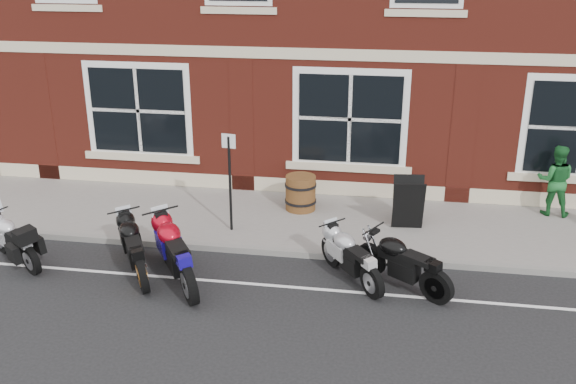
# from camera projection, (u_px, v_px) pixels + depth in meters

# --- Properties ---
(ground) EXTENTS (80.00, 80.00, 0.00)m
(ground) POSITION_uv_depth(u_px,v_px,m) (241.00, 289.00, 11.18)
(ground) COLOR black
(ground) RESTS_ON ground
(sidewalk) EXTENTS (30.00, 3.00, 0.12)m
(sidewalk) POSITION_uv_depth(u_px,v_px,m) (273.00, 219.00, 13.93)
(sidewalk) COLOR slate
(sidewalk) RESTS_ON ground
(kerb) EXTENTS (30.00, 0.16, 0.12)m
(kerb) POSITION_uv_depth(u_px,v_px,m) (258.00, 250.00, 12.47)
(kerb) COLOR slate
(kerb) RESTS_ON ground
(moto_touring_silver) EXTENTS (1.59, 1.17, 1.23)m
(moto_touring_silver) POSITION_uv_depth(u_px,v_px,m) (14.00, 237.00, 12.00)
(moto_touring_silver) COLOR black
(moto_touring_silver) RESTS_ON ground
(moto_sport_red) EXTENTS (1.38, 2.04, 1.05)m
(moto_sport_red) POSITION_uv_depth(u_px,v_px,m) (177.00, 250.00, 11.27)
(moto_sport_red) COLOR black
(moto_sport_red) RESTS_ON ground
(moto_sport_black) EXTENTS (1.17, 1.88, 0.95)m
(moto_sport_black) POSITION_uv_depth(u_px,v_px,m) (136.00, 245.00, 11.58)
(moto_sport_black) COLOR black
(moto_sport_black) RESTS_ON ground
(moto_sport_silver) EXTENTS (1.23, 1.61, 0.86)m
(moto_sport_silver) POSITION_uv_depth(u_px,v_px,m) (352.00, 255.00, 11.33)
(moto_sport_silver) COLOR black
(moto_sport_silver) RESTS_ON ground
(moto_naked_black) EXTENTS (1.70, 1.30, 0.91)m
(moto_naked_black) POSITION_uv_depth(u_px,v_px,m) (402.00, 260.00, 11.07)
(moto_naked_black) COLOR black
(moto_naked_black) RESTS_ON ground
(pedestrian_right) EXTENTS (0.85, 0.71, 1.56)m
(pedestrian_right) POSITION_uv_depth(u_px,v_px,m) (555.00, 180.00, 13.77)
(pedestrian_right) COLOR #1A5C27
(pedestrian_right) RESTS_ON sidewalk
(a_board_sign) EXTENTS (0.67, 0.48, 1.06)m
(a_board_sign) POSITION_uv_depth(u_px,v_px,m) (408.00, 203.00, 13.23)
(a_board_sign) COLOR black
(a_board_sign) RESTS_ON sidewalk
(barrel_planter) EXTENTS (0.70, 0.70, 0.78)m
(barrel_planter) POSITION_uv_depth(u_px,v_px,m) (301.00, 193.00, 14.17)
(barrel_planter) COLOR #422711
(barrel_planter) RESTS_ON sidewalk
(parking_sign) EXTENTS (0.29, 0.06, 2.05)m
(parking_sign) POSITION_uv_depth(u_px,v_px,m) (230.00, 176.00, 12.84)
(parking_sign) COLOR black
(parking_sign) RESTS_ON sidewalk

